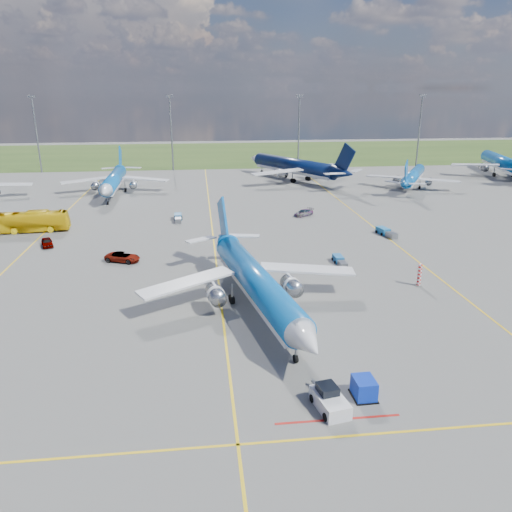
{
  "coord_description": "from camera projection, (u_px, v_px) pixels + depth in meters",
  "views": [
    {
      "loc": [
        -2.13,
        -49.9,
        24.59
      ],
      "look_at": [
        4.87,
        10.74,
        4.0
      ],
      "focal_mm": 35.0,
      "sensor_mm": 36.0,
      "label": 1
    }
  ],
  "objects": [
    {
      "name": "bg_jet_ene",
      "position": [
        500.0,
        175.0,
        148.36
      ],
      "size": [
        40.97,
        48.16,
        10.91
      ],
      "primitive_type": null,
      "rotation": [
        0.0,
        0.0,
        2.89
      ],
      "color": "#0C5AAA",
      "rests_on": "ground"
    },
    {
      "name": "main_airliner",
      "position": [
        256.0,
        309.0,
        58.48
      ],
      "size": [
        35.11,
        42.29,
        9.87
      ],
      "primitive_type": null,
      "rotation": [
        0.0,
        0.0,
        0.18
      ],
      "color": "#0C5AAA",
      "rests_on": "ground"
    },
    {
      "name": "warning_post",
      "position": [
        419.0,
        275.0,
        64.93
      ],
      "size": [
        0.5,
        0.5,
        3.0
      ],
      "primitive_type": "cylinder",
      "color": "red",
      "rests_on": "ground"
    },
    {
      "name": "grass_strip",
      "position": [
        203.0,
        154.0,
        196.25
      ],
      "size": [
        400.0,
        80.0,
        0.01
      ],
      "primitive_type": "cube",
      "color": "#2D4719",
      "rests_on": "ground"
    },
    {
      "name": "baggage_tug_e",
      "position": [
        386.0,
        232.0,
        87.59
      ],
      "size": [
        2.45,
        5.26,
        1.14
      ],
      "rotation": [
        0.0,
        0.0,
        0.23
      ],
      "color": "#1B6BA7",
      "rests_on": "ground"
    },
    {
      "name": "bg_jet_ne",
      "position": [
        412.0,
        187.0,
        130.53
      ],
      "size": [
        38.38,
        41.06,
        8.61
      ],
      "primitive_type": null,
      "rotation": [
        0.0,
        0.0,
        2.6
      ],
      "color": "#0C5AAA",
      "rests_on": "ground"
    },
    {
      "name": "service_car_c",
      "position": [
        304.0,
        213.0,
        100.87
      ],
      "size": [
        4.81,
        4.23,
        1.33
      ],
      "primitive_type": "imported",
      "rotation": [
        0.0,
        0.0,
        -0.94
      ],
      "color": "#999999",
      "rests_on": "ground"
    },
    {
      "name": "taxiway_lines",
      "position": [
        215.0,
        247.0,
        81.15
      ],
      "size": [
        60.25,
        160.0,
        0.02
      ],
      "color": "yellow",
      "rests_on": "ground"
    },
    {
      "name": "baggage_tug_c",
      "position": [
        178.0,
        218.0,
        97.51
      ],
      "size": [
        1.48,
        4.89,
        1.09
      ],
      "rotation": [
        0.0,
        0.0,
        0.04
      ],
      "color": "#17568F",
      "rests_on": "ground"
    },
    {
      "name": "bg_jet_n",
      "position": [
        294.0,
        180.0,
        140.41
      ],
      "size": [
        51.27,
        55.03,
        11.55
      ],
      "primitive_type": null,
      "rotation": [
        0.0,
        0.0,
        3.67
      ],
      "color": "#061439",
      "rests_on": "ground"
    },
    {
      "name": "uld_container",
      "position": [
        364.0,
        388.0,
        41.58
      ],
      "size": [
        1.77,
        2.19,
        1.71
      ],
      "primitive_type": "cube",
      "rotation": [
        0.0,
        0.0,
        0.03
      ],
      "color": "#0C2DB1",
      "rests_on": "ground"
    },
    {
      "name": "baggage_tug_w",
      "position": [
        340.0,
        261.0,
        73.46
      ],
      "size": [
        1.3,
        4.41,
        0.99
      ],
      "rotation": [
        0.0,
        0.0,
        0.02
      ],
      "color": "#195C9A",
      "rests_on": "ground"
    },
    {
      "name": "ground",
      "position": [
        223.0,
        323.0,
        55.06
      ],
      "size": [
        400.0,
        400.0,
        0.0
      ],
      "primitive_type": "plane",
      "color": "#585855",
      "rests_on": "ground"
    },
    {
      "name": "floodlight_masts",
      "position": [
        236.0,
        129.0,
        155.67
      ],
      "size": [
        202.2,
        0.5,
        22.7
      ],
      "color": "slate",
      "rests_on": "ground"
    },
    {
      "name": "service_car_b",
      "position": [
        123.0,
        257.0,
        74.24
      ],
      "size": [
        5.69,
        4.04,
        1.44
      ],
      "primitive_type": "imported",
      "rotation": [
        0.0,
        0.0,
        1.22
      ],
      "color": "#999999",
      "rests_on": "ground"
    },
    {
      "name": "apron_bus",
      "position": [
        30.0,
        222.0,
        89.44
      ],
      "size": [
        13.55,
        4.21,
        3.71
      ],
      "primitive_type": "imported",
      "rotation": [
        0.0,
        0.0,
        1.65
      ],
      "color": "yellow",
      "rests_on": "ground"
    },
    {
      "name": "pushback_tug",
      "position": [
        329.0,
        400.0,
        40.15
      ],
      "size": [
        2.73,
        5.56,
        1.85
      ],
      "rotation": [
        0.0,
        0.0,
        0.19
      ],
      "color": "silver",
      "rests_on": "ground"
    },
    {
      "name": "bg_jet_nnw",
      "position": [
        115.0,
        194.0,
        122.22
      ],
      "size": [
        28.82,
        37.35,
        9.62
      ],
      "primitive_type": null,
      "rotation": [
        0.0,
        0.0,
        0.02
      ],
      "color": "#0C5AAA",
      "rests_on": "ground"
    },
    {
      "name": "service_car_a",
      "position": [
        47.0,
        242.0,
        81.43
      ],
      "size": [
        2.94,
        4.38,
        1.39
      ],
      "primitive_type": "imported",
      "rotation": [
        0.0,
        0.0,
        0.35
      ],
      "color": "#999999",
      "rests_on": "ground"
    }
  ]
}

